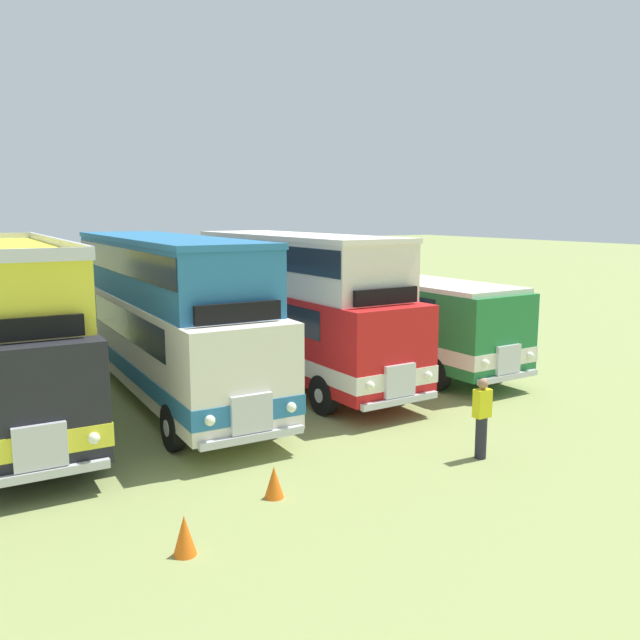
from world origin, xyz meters
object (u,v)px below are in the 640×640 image
(bus_sixth_in_row, at_px, (7,327))
(bus_eighth_in_row, at_px, (297,302))
(cone_mid_row, at_px, (185,535))
(marshal_person, at_px, (482,418))
(bus_seventh_in_row, at_px, (166,310))
(cone_far_end, at_px, (274,482))
(bus_ninth_in_row, at_px, (395,313))

(bus_sixth_in_row, height_order, bus_eighth_in_row, bus_sixth_in_row)
(cone_mid_row, bearing_deg, bus_eighth_in_row, 52.04)
(cone_mid_row, relative_size, marshal_person, 0.37)
(bus_seventh_in_row, relative_size, cone_mid_row, 17.97)
(bus_sixth_in_row, distance_m, cone_far_end, 8.45)
(bus_ninth_in_row, bearing_deg, bus_sixth_in_row, -179.33)
(bus_seventh_in_row, xyz_separation_m, cone_far_end, (-0.40, -7.41, -2.18))
(bus_sixth_in_row, xyz_separation_m, cone_mid_row, (1.51, -8.49, -2.04))
(bus_eighth_in_row, height_order, marshal_person, bus_eighth_in_row)
(bus_seventh_in_row, height_order, cone_mid_row, bus_seventh_in_row)
(cone_far_end, relative_size, marshal_person, 0.34)
(bus_sixth_in_row, xyz_separation_m, bus_seventh_in_row, (3.98, 0.05, 0.11))
(bus_eighth_in_row, xyz_separation_m, marshal_person, (0.26, -7.61, -1.58))
(cone_far_end, bearing_deg, bus_eighth_in_row, 58.50)
(bus_seventh_in_row, height_order, bus_eighth_in_row, same)
(cone_mid_row, height_order, marshal_person, marshal_person)
(bus_sixth_in_row, relative_size, bus_ninth_in_row, 1.11)
(cone_mid_row, relative_size, cone_far_end, 1.08)
(cone_mid_row, xyz_separation_m, cone_far_end, (2.08, 1.13, -0.02))
(bus_ninth_in_row, distance_m, cone_far_end, 11.33)
(bus_sixth_in_row, xyz_separation_m, bus_ninth_in_row, (11.95, 0.14, -0.61))
(cone_far_end, height_order, marshal_person, marshal_person)
(bus_ninth_in_row, xyz_separation_m, cone_mid_row, (-10.44, -8.63, -1.43))
(bus_ninth_in_row, relative_size, cone_mid_row, 15.70)
(cone_mid_row, bearing_deg, cone_far_end, 28.59)
(cone_far_end, bearing_deg, cone_mid_row, -151.41)
(bus_sixth_in_row, distance_m, marshal_person, 11.45)
(bus_eighth_in_row, bearing_deg, marshal_person, -88.06)
(bus_sixth_in_row, distance_m, cone_mid_row, 8.87)
(cone_mid_row, bearing_deg, bus_sixth_in_row, 100.07)
(cone_mid_row, xyz_separation_m, marshal_person, (6.71, 0.66, 0.57))
(bus_seventh_in_row, xyz_separation_m, marshal_person, (4.24, -7.88, -1.59))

